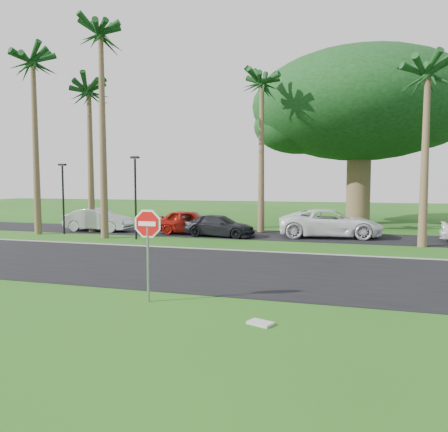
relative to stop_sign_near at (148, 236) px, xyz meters
name	(u,v)px	position (x,y,z in m)	size (l,w,h in m)	color
ground	(175,277)	(-0.50, 3.00, -1.77)	(120.00, 120.00, 0.00)	#184C13
road	(196,266)	(-0.50, 5.00, -1.76)	(120.00, 8.00, 0.02)	black
parking_strip	(256,235)	(-0.50, 15.50, -1.76)	(120.00, 5.00, 0.02)	black
curb	(226,250)	(-0.50, 9.05, -1.74)	(120.00, 0.12, 0.06)	gray
stop_sign_near	(148,236)	(0.00, 0.00, 0.00)	(1.05, 0.07, 2.62)	gray
palm_left_far	(33,67)	(-13.50, 12.00, 8.36)	(5.00, 5.00, 11.50)	brown
palm_left_mid	(89,96)	(-11.00, 14.00, 6.90)	(5.00, 5.00, 10.00)	brown
palm_left_near	(101,40)	(-8.50, 11.50, 9.33)	(5.00, 5.00, 12.50)	brown
palm_center	(262,87)	(-0.50, 17.00, 7.39)	(5.00, 5.00, 10.50)	brown
palm_right_near	(428,79)	(8.50, 13.00, 6.42)	(5.00, 5.00, 9.50)	brown
canopy_tree	(360,107)	(5.50, 25.00, 7.17)	(16.50, 16.50, 13.12)	brown
streetlight_left	(63,194)	(-12.00, 12.50, 0.72)	(0.45, 0.25, 4.34)	black
streetlight_right	(135,192)	(-6.50, 11.50, 0.88)	(0.45, 0.25, 4.64)	black
car_silver	(99,220)	(-10.78, 14.42, -1.04)	(1.55, 4.46, 1.47)	#B8BAC0
car_red	(190,222)	(-4.52, 14.70, -1.03)	(1.76, 4.37, 1.49)	#A6160D
car_dark	(220,226)	(-2.35, 14.00, -1.15)	(1.74, 4.29, 1.24)	black
car_minivan	(330,223)	(3.91, 15.46, -0.95)	(2.72, 5.90, 1.64)	white
utility_slab	(260,323)	(3.27, -0.99, -1.74)	(0.55, 0.35, 0.06)	#A6A89F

